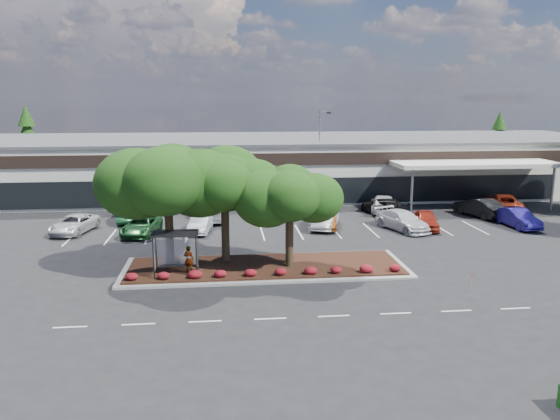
{
  "coord_description": "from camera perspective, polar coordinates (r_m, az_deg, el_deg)",
  "views": [
    {
      "loc": [
        -4.6,
        -29.26,
        10.73
      ],
      "look_at": [
        -0.43,
        9.97,
        2.6
      ],
      "focal_mm": 35.0,
      "sensor_mm": 36.0,
      "label": 1
    }
  ],
  "objects": [
    {
      "name": "car_7",
      "position": [
        46.93,
        14.99,
        -1.02
      ],
      "size": [
        2.74,
        4.77,
        1.53
      ],
      "primitive_type": "imported",
      "rotation": [
        0.0,
        0.0,
        -0.22
      ],
      "color": "maroon",
      "rests_on": "ground"
    },
    {
      "name": "ground",
      "position": [
        31.51,
        2.73,
        -8.28
      ],
      "size": [
        160.0,
        160.0,
        0.0
      ],
      "primitive_type": "plane",
      "color": "black",
      "rests_on": "ground"
    },
    {
      "name": "car_16",
      "position": [
        53.28,
        20.1,
        0.25
      ],
      "size": [
        3.24,
        5.53,
        1.72
      ],
      "primitive_type": "imported",
      "rotation": [
        0.0,
        0.0,
        3.43
      ],
      "color": "black",
      "rests_on": "ground"
    },
    {
      "name": "car_10",
      "position": [
        48.9,
        -6.99,
        -0.14
      ],
      "size": [
        2.64,
        5.78,
        1.64
      ],
      "primitive_type": "imported",
      "rotation": [
        0.0,
        0.0,
        3.08
      ],
      "color": "#A3A8B0",
      "rests_on": "ground"
    },
    {
      "name": "island_tree_east",
      "position": [
        33.99,
        1.0,
        -0.62
      ],
      "size": [
        5.8,
        5.8,
        6.5
      ],
      "primitive_type": null,
      "color": "#1B390F",
      "rests_on": "landscape_island"
    },
    {
      "name": "car_14",
      "position": [
        51.56,
        10.78,
        0.34
      ],
      "size": [
        3.79,
        6.01,
        1.62
      ],
      "primitive_type": "imported",
      "rotation": [
        0.0,
        0.0,
        3.43
      ],
      "color": "black",
      "rests_on": "ground"
    },
    {
      "name": "car_13",
      "position": [
        50.31,
        3.35,
        0.17
      ],
      "size": [
        3.05,
        4.7,
        1.49
      ],
      "primitive_type": "imported",
      "rotation": [
        0.0,
        0.0,
        3.46
      ],
      "color": "silver",
      "rests_on": "ground"
    },
    {
      "name": "car_9",
      "position": [
        49.96,
        -15.61,
        -0.23
      ],
      "size": [
        2.34,
        5.17,
        1.64
      ],
      "primitive_type": "imported",
      "rotation": [
        0.0,
        0.0,
        3.27
      ],
      "color": "#154D26",
      "rests_on": "ground"
    },
    {
      "name": "car_1",
      "position": [
        44.87,
        -14.29,
        -1.62
      ],
      "size": [
        3.1,
        5.45,
        1.43
      ],
      "primitive_type": "imported",
      "rotation": [
        0.0,
        0.0,
        -0.15
      ],
      "color": "#18471F",
      "rests_on": "ground"
    },
    {
      "name": "conifer_north_east",
      "position": [
        83.04,
        21.81,
        6.52
      ],
      "size": [
        3.96,
        3.96,
        9.0
      ],
      "primitive_type": "cone",
      "color": "#1B390F",
      "rests_on": "ground"
    },
    {
      "name": "survey_stake",
      "position": [
        33.12,
        19.42,
        -6.8
      ],
      "size": [
        0.08,
        0.14,
        0.97
      ],
      "color": "#A27C55",
      "rests_on": "ground"
    },
    {
      "name": "light_pole",
      "position": [
        58.59,
        4.2,
        5.17
      ],
      "size": [
        1.43,
        0.66,
        9.4
      ],
      "rotation": [
        0.0,
        0.0,
        0.23
      ],
      "color": "gray",
      "rests_on": "ground"
    },
    {
      "name": "car_0",
      "position": [
        47.17,
        -20.7,
        -1.38
      ],
      "size": [
        3.58,
        5.58,
        1.43
      ],
      "primitive_type": "imported",
      "rotation": [
        0.0,
        0.0,
        -0.25
      ],
      "color": "silver",
      "rests_on": "ground"
    },
    {
      "name": "landscape_island",
      "position": [
        35.01,
        -1.53,
        -5.99
      ],
      "size": [
        18.0,
        6.0,
        0.26
      ],
      "color": "gray",
      "rests_on": "ground"
    },
    {
      "name": "bus_shelter",
      "position": [
        33.42,
        -10.86,
        -3.17
      ],
      "size": [
        2.75,
        1.55,
        2.59
      ],
      "color": "black",
      "rests_on": "landscape_island"
    },
    {
      "name": "car_15",
      "position": [
        52.82,
        10.76,
        0.63
      ],
      "size": [
        3.76,
        6.1,
        1.65
      ],
      "primitive_type": "imported",
      "rotation": [
        0.0,
        0.0,
        2.87
      ],
      "color": "#BCBCBC",
      "rests_on": "ground"
    },
    {
      "name": "person_waiting",
      "position": [
        33.72,
        -9.51,
        -5.11
      ],
      "size": [
        0.71,
        0.57,
        1.69
      ],
      "primitive_type": "imported",
      "rotation": [
        0.0,
        0.0,
        2.85
      ],
      "color": "#594C47",
      "rests_on": "landscape_island"
    },
    {
      "name": "car_6",
      "position": [
        46.13,
        12.7,
        -1.09
      ],
      "size": [
        4.0,
        5.91,
        1.59
      ],
      "primitive_type": "imported",
      "rotation": [
        0.0,
        0.0,
        0.36
      ],
      "color": "silver",
      "rests_on": "ground"
    },
    {
      "name": "car_12",
      "position": [
        50.75,
        0.95,
        0.21
      ],
      "size": [
        3.24,
        4.98,
        1.34
      ],
      "primitive_type": "imported",
      "rotation": [
        0.0,
        0.0,
        2.82
      ],
      "color": "#653C08",
      "rests_on": "ground"
    },
    {
      "name": "island_tree_mid",
      "position": [
        35.13,
        -5.78,
        0.41
      ],
      "size": [
        6.6,
        6.6,
        7.32
      ],
      "primitive_type": null,
      "color": "#1B390F",
      "rests_on": "landscape_island"
    },
    {
      "name": "car_8",
      "position": [
        50.11,
        23.59,
        -0.79
      ],
      "size": [
        2.01,
        4.9,
        1.58
      ],
      "primitive_type": "imported",
      "rotation": [
        0.0,
        0.0,
        0.07
      ],
      "color": "navy",
      "rests_on": "ground"
    },
    {
      "name": "car_5",
      "position": [
        45.91,
        4.87,
        -0.94
      ],
      "size": [
        2.41,
        4.85,
        1.53
      ],
      "primitive_type": "imported",
      "rotation": [
        0.0,
        0.0,
        -0.18
      ],
      "color": "#65320F",
      "rests_on": "ground"
    },
    {
      "name": "conifer_north_west",
      "position": [
        79.64,
        -24.81,
        6.45
      ],
      "size": [
        4.4,
        4.4,
        10.0
      ],
      "primitive_type": "cone",
      "color": "#1B390F",
      "rests_on": "ground"
    },
    {
      "name": "car_11",
      "position": [
        48.89,
        -7.55,
        -0.31
      ],
      "size": [
        3.84,
        5.44,
        1.38
      ],
      "primitive_type": "imported",
      "rotation": [
        0.0,
        0.0,
        3.49
      ],
      "color": "maroon",
      "rests_on": "ground"
    },
    {
      "name": "retail_store",
      "position": [
        63.8,
        -1.83,
        4.82
      ],
      "size": [
        80.4,
        25.2,
        6.25
      ],
      "color": "silver",
      "rests_on": "ground"
    },
    {
      "name": "lane_markings",
      "position": [
        41.35,
        0.34,
        -3.39
      ],
      "size": [
        33.12,
        20.06,
        0.01
      ],
      "color": "silver",
      "rests_on": "ground"
    },
    {
      "name": "car_17",
      "position": [
        56.64,
        22.26,
        0.72
      ],
      "size": [
        4.48,
        6.66,
        1.7
      ],
      "primitive_type": "imported",
      "rotation": [
        0.0,
        0.0,
        2.84
      ],
      "color": "maroon",
      "rests_on": "ground"
    },
    {
      "name": "shrub_row",
      "position": [
        32.9,
        -1.24,
        -6.46
      ],
      "size": [
        17.0,
        0.8,
        0.5
      ],
      "primitive_type": null,
      "color": "maroon",
      "rests_on": "landscape_island"
    },
    {
      "name": "island_tree_west",
      "position": [
        34.56,
        -11.6,
        0.52
      ],
      "size": [
        7.2,
        7.2,
        7.89
      ],
      "primitive_type": null,
      "color": "#1B390F",
      "rests_on": "landscape_island"
    },
    {
      "name": "car_2",
      "position": [
        44.81,
        -8.31,
        -1.4
      ],
      "size": [
        2.09,
        4.47,
        1.42
      ],
      "primitive_type": "imported",
      "rotation": [
        0.0,
        0.0,
        -0.14
      ],
      "color": "silver",
      "rests_on": "ground"
    },
    {
      "name": "car_4",
      "position": [
        45.97,
        4.7,
        -0.81
      ],
      "size": [
        3.41,
        5.47,
        1.7
      ],
      "primitive_type": "imported",
      "rotation": [
        0.0,
        0.0,
        -0.34
      ],
      "color": "#B5B5B5",
      "rests_on": "ground"
    }
  ]
}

